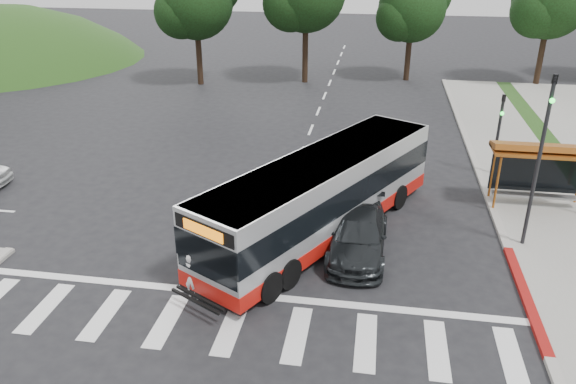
# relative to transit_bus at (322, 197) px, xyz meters

# --- Properties ---
(ground) EXTENTS (140.00, 140.00, 0.00)m
(ground) POSITION_rel_transit_bus_xyz_m (-2.03, -1.19, -1.58)
(ground) COLOR black
(ground) RESTS_ON ground
(sidewalk_east) EXTENTS (4.00, 40.00, 0.12)m
(sidewalk_east) POSITION_rel_transit_bus_xyz_m (8.97, 6.81, -1.52)
(sidewalk_east) COLOR gray
(sidewalk_east) RESTS_ON ground
(curb_east) EXTENTS (0.30, 40.00, 0.15)m
(curb_east) POSITION_rel_transit_bus_xyz_m (6.97, 6.81, -1.50)
(curb_east) COLOR #9E9991
(curb_east) RESTS_ON ground
(curb_east_red) EXTENTS (0.32, 6.00, 0.15)m
(curb_east_red) POSITION_rel_transit_bus_xyz_m (6.97, -3.19, -1.50)
(curb_east_red) COLOR maroon
(curb_east_red) RESTS_ON ground
(crosswalk_ladder) EXTENTS (18.00, 2.60, 0.01)m
(crosswalk_ladder) POSITION_rel_transit_bus_xyz_m (-2.03, -6.19, -1.57)
(crosswalk_ladder) COLOR silver
(crosswalk_ladder) RESTS_ON ground
(bus_shelter) EXTENTS (4.20, 1.60, 2.86)m
(bus_shelter) POSITION_rel_transit_bus_xyz_m (8.77, 3.92, 0.77)
(bus_shelter) COLOR #A4561B
(bus_shelter) RESTS_ON sidewalk_east
(traffic_signal_ne_tall) EXTENTS (0.18, 0.37, 6.50)m
(traffic_signal_ne_tall) POSITION_rel_transit_bus_xyz_m (7.57, 0.31, 2.30)
(traffic_signal_ne_tall) COLOR black
(traffic_signal_ne_tall) RESTS_ON ground
(traffic_signal_ne_short) EXTENTS (0.18, 0.37, 4.00)m
(traffic_signal_ne_short) POSITION_rel_transit_bus_xyz_m (7.57, 7.30, 0.90)
(traffic_signal_ne_short) COLOR black
(traffic_signal_ne_short) RESTS_ON ground
(tree_north_b) EXTENTS (5.72, 5.33, 8.43)m
(tree_north_b) POSITION_rel_transit_bus_xyz_m (4.04, 26.87, 4.08)
(tree_north_b) COLOR black
(tree_north_b) RESTS_ON ground
(tree_north_c) EXTENTS (6.16, 5.74, 9.30)m
(tree_north_c) POSITION_rel_transit_bus_xyz_m (-11.95, 22.88, 4.71)
(tree_north_c) COLOR black
(tree_north_c) RESTS_ON ground
(transit_bus) EXTENTS (8.21, 11.98, 3.16)m
(transit_bus) POSITION_rel_transit_bus_xyz_m (0.00, 0.00, 0.00)
(transit_bus) COLOR #A7A9AB
(transit_bus) RESTS_ON ground
(pedestrian) EXTENTS (0.69, 0.54, 1.65)m
(pedestrian) POSITION_rel_transit_bus_xyz_m (-3.59, -4.88, -0.75)
(pedestrian) COLOR white
(pedestrian) RESTS_ON ground
(dark_sedan) EXTENTS (2.15, 5.05, 1.45)m
(dark_sedan) POSITION_rel_transit_bus_xyz_m (1.47, -1.15, -0.85)
(dark_sedan) COLOR black
(dark_sedan) RESTS_ON ground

